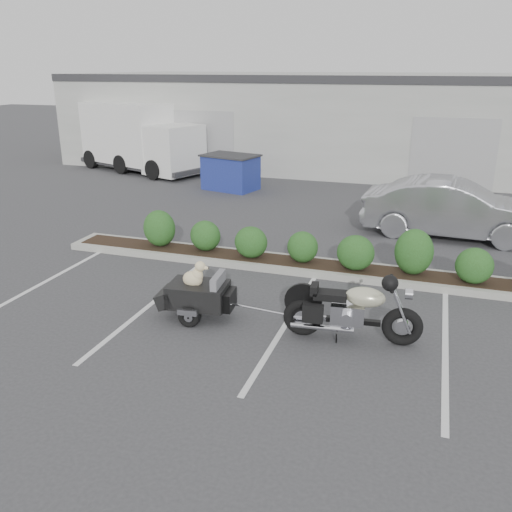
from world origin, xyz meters
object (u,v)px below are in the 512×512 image
(sedan, at_px, (453,209))
(pet_trailer, at_px, (197,293))
(delivery_truck, at_px, (140,139))
(motorcycle, at_px, (352,311))
(dumpster, at_px, (231,172))

(sedan, bearing_deg, pet_trailer, 149.72)
(sedan, relative_size, delivery_truck, 0.71)
(motorcycle, relative_size, pet_trailer, 1.25)
(motorcycle, distance_m, pet_trailer, 2.79)
(motorcycle, relative_size, sedan, 0.50)
(pet_trailer, distance_m, delivery_truck, 15.08)
(pet_trailer, xyz_separation_m, delivery_truck, (-8.28, 12.57, 0.90))
(motorcycle, bearing_deg, delivery_truck, 125.64)
(sedan, distance_m, dumpster, 8.51)
(motorcycle, height_order, delivery_truck, delivery_truck)
(motorcycle, xyz_separation_m, sedan, (1.62, 6.67, 0.24))
(motorcycle, relative_size, dumpster, 1.04)
(sedan, bearing_deg, delivery_truck, 68.25)
(delivery_truck, bearing_deg, pet_trailer, -36.18)
(pet_trailer, distance_m, sedan, 7.99)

